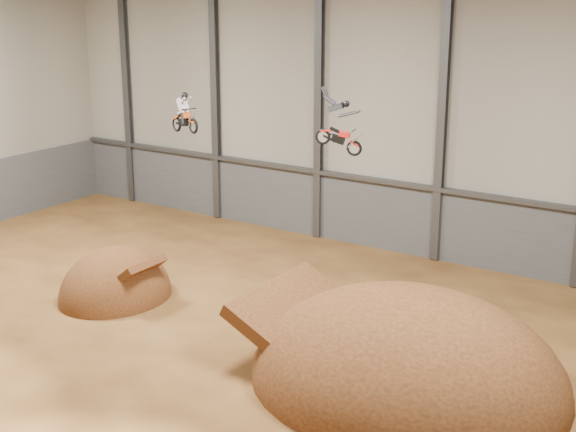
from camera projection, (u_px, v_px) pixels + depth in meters
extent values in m
plane|color=#523116|center=(184.00, 357.00, 28.89)|extent=(40.00, 40.00, 0.00)
cube|color=#9D988B|center=(380.00, 110.00, 38.98)|extent=(40.00, 0.10, 14.00)
cube|color=#53565B|center=(375.00, 214.00, 40.37)|extent=(39.80, 0.18, 3.50)
cube|color=#47494F|center=(375.00, 180.00, 39.74)|extent=(39.80, 0.35, 0.20)
cube|color=#47494F|center=(127.00, 87.00, 47.59)|extent=(0.40, 0.36, 13.90)
cube|color=#47494F|center=(215.00, 95.00, 44.08)|extent=(0.40, 0.36, 13.90)
cube|color=#47494F|center=(319.00, 105.00, 40.57)|extent=(0.40, 0.36, 13.90)
cube|color=#47494F|center=(442.00, 117.00, 37.06)|extent=(0.40, 0.36, 13.90)
ellipsoid|color=#402110|center=(116.00, 297.00, 34.34)|extent=(4.43, 5.11, 4.43)
ellipsoid|color=#402110|center=(406.00, 383.00, 27.00)|extent=(10.89, 9.63, 6.28)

